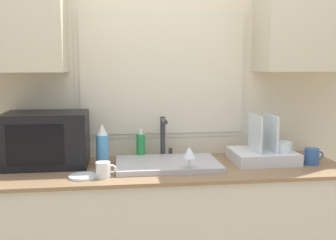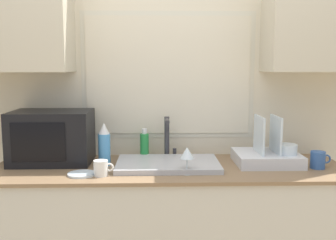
# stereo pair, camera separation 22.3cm
# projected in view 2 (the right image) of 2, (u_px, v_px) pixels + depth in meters

# --- Properties ---
(wall_back) EXTENTS (6.00, 0.38, 2.60)m
(wall_back) POSITION_uv_depth(u_px,v_px,m) (168.00, 81.00, 2.53)
(wall_back) COLOR beige
(wall_back) RESTS_ON ground_plane
(sink_basin) EXTENTS (0.60, 0.39, 0.03)m
(sink_basin) POSITION_uv_depth(u_px,v_px,m) (168.00, 164.00, 2.30)
(sink_basin) COLOR #B2B2B7
(sink_basin) RESTS_ON countertop
(faucet) EXTENTS (0.08, 0.16, 0.27)m
(faucet) POSITION_uv_depth(u_px,v_px,m) (168.00, 134.00, 2.49)
(faucet) COLOR #333338
(faucet) RESTS_ON countertop
(microwave) EXTENTS (0.47, 0.32, 0.32)m
(microwave) POSITION_uv_depth(u_px,v_px,m) (52.00, 137.00, 2.37)
(microwave) COLOR black
(microwave) RESTS_ON countertop
(dish_rack) EXTENTS (0.38, 0.33, 0.29)m
(dish_rack) POSITION_uv_depth(u_px,v_px,m) (268.00, 155.00, 2.35)
(dish_rack) COLOR silver
(dish_rack) RESTS_ON countertop
(spray_bottle) EXTENTS (0.07, 0.07, 0.25)m
(spray_bottle) POSITION_uv_depth(u_px,v_px,m) (104.00, 145.00, 2.32)
(spray_bottle) COLOR #4C99D8
(spray_bottle) RESTS_ON countertop
(soap_bottle) EXTENTS (0.06, 0.06, 0.19)m
(soap_bottle) POSITION_uv_depth(u_px,v_px,m) (144.00, 145.00, 2.49)
(soap_bottle) COLOR #268C3F
(soap_bottle) RESTS_ON countertop
(mug_near_sink) EXTENTS (0.11, 0.08, 0.08)m
(mug_near_sink) POSITION_uv_depth(u_px,v_px,m) (101.00, 168.00, 2.10)
(mug_near_sink) COLOR white
(mug_near_sink) RESTS_ON countertop
(wine_glass) EXTENTS (0.08, 0.08, 0.15)m
(wine_glass) POSITION_uv_depth(u_px,v_px,m) (187.00, 154.00, 2.13)
(wine_glass) COLOR silver
(wine_glass) RESTS_ON countertop
(mug_by_rack) EXTENTS (0.12, 0.08, 0.10)m
(mug_by_rack) POSITION_uv_depth(u_px,v_px,m) (318.00, 160.00, 2.26)
(mug_by_rack) COLOR #335999
(mug_by_rack) RESTS_ON countertop
(small_plate) EXTENTS (0.15, 0.15, 0.01)m
(small_plate) POSITION_uv_depth(u_px,v_px,m) (82.00, 174.00, 2.12)
(small_plate) COLOR silver
(small_plate) RESTS_ON countertop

